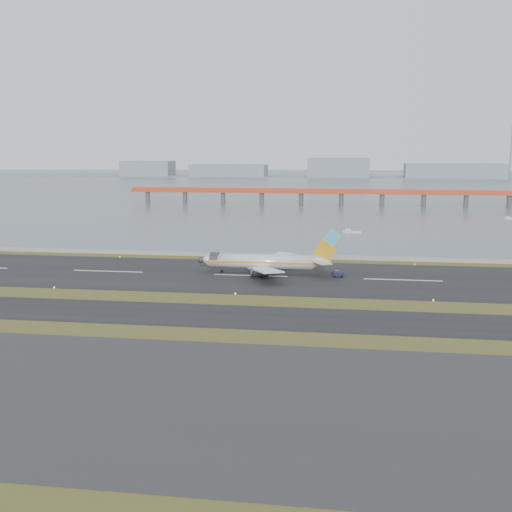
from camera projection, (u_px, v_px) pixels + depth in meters
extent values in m
plane|color=#414C1B|center=(229.00, 302.00, 142.52)|extent=(1000.00, 1000.00, 0.00)
cube|color=#2E2E31|center=(154.00, 395.00, 88.88)|extent=(1000.00, 50.00, 0.10)
cube|color=black|center=(218.00, 316.00, 130.81)|extent=(1000.00, 18.00, 0.10)
cube|color=black|center=(250.00, 276.00, 171.76)|extent=(1000.00, 45.00, 0.10)
cube|color=gray|center=(265.00, 256.00, 200.94)|extent=(1000.00, 2.50, 1.00)
cube|color=#465865|center=(324.00, 185.00, 591.04)|extent=(1400.00, 800.00, 1.30)
cube|color=#BC3F20|center=(341.00, 193.00, 382.10)|extent=(260.00, 5.00, 1.60)
cube|color=#BC3F20|center=(341.00, 190.00, 381.85)|extent=(260.00, 0.40, 1.40)
cylinder|color=#4C4C51|center=(185.00, 198.00, 396.91)|extent=(2.80, 2.80, 7.00)
cylinder|color=#4C4C51|center=(341.00, 200.00, 382.85)|extent=(2.80, 2.80, 7.00)
cylinder|color=#4C4C51|center=(509.00, 202.00, 368.80)|extent=(2.80, 2.80, 7.00)
cube|color=gray|center=(330.00, 177.00, 747.05)|extent=(1400.00, 80.00, 1.00)
cube|color=gray|center=(148.00, 168.00, 777.75)|extent=(60.00, 35.00, 18.00)
cube|color=gray|center=(229.00, 171.00, 763.45)|extent=(90.00, 35.00, 14.00)
cube|color=gray|center=(339.00, 168.00, 743.75)|extent=(70.00, 35.00, 22.00)
cube|color=gray|center=(454.00, 171.00, 725.21)|extent=(110.00, 35.00, 16.00)
cylinder|color=gray|center=(511.00, 151.00, 712.76)|extent=(1.80, 1.80, 60.00)
cylinder|color=silver|center=(262.00, 261.00, 173.59)|extent=(28.00, 3.80, 3.80)
cone|color=silver|center=(205.00, 260.00, 175.87)|extent=(3.20, 3.80, 3.80)
cone|color=silver|center=(322.00, 262.00, 171.17)|extent=(5.00, 3.80, 3.80)
cube|color=orange|center=(261.00, 263.00, 171.72)|extent=(31.00, 0.06, 0.45)
cube|color=orange|center=(263.00, 260.00, 175.46)|extent=(31.00, 0.06, 0.45)
cube|color=silver|center=(265.00, 270.00, 165.10)|extent=(11.31, 15.89, 1.66)
cube|color=silver|center=(273.00, 259.00, 181.67)|extent=(11.31, 15.89, 1.66)
cylinder|color=#343438|center=(260.00, 273.00, 167.98)|extent=(4.20, 2.10, 2.10)
cylinder|color=#343438|center=(266.00, 264.00, 179.68)|extent=(4.20, 2.10, 2.10)
cube|color=orange|center=(325.00, 251.00, 170.57)|extent=(6.80, 0.35, 6.85)
cube|color=#4DB4DA|center=(332.00, 238.00, 169.67)|extent=(4.85, 0.37, 4.90)
cube|color=silver|center=(322.00, 263.00, 167.34)|extent=(5.64, 6.80, 0.22)
cube|color=silver|center=(323.00, 258.00, 174.75)|extent=(5.64, 6.80, 0.22)
cylinder|color=black|center=(222.00, 271.00, 175.71)|extent=(0.80, 0.28, 0.80)
cylinder|color=black|center=(266.00, 274.00, 171.13)|extent=(1.00, 0.38, 1.00)
cylinder|color=black|center=(268.00, 270.00, 176.59)|extent=(1.00, 0.38, 1.00)
cube|color=#141837|center=(338.00, 274.00, 169.80)|extent=(3.14, 2.07, 1.09)
cube|color=#343438|center=(337.00, 271.00, 169.68)|extent=(1.47, 1.55, 0.64)
cylinder|color=black|center=(334.00, 277.00, 169.16)|extent=(0.67, 0.37, 0.64)
cylinder|color=black|center=(334.00, 275.00, 170.60)|extent=(0.67, 0.37, 0.64)
cylinder|color=black|center=(342.00, 277.00, 169.17)|extent=(0.67, 0.37, 0.64)
cylinder|color=black|center=(341.00, 275.00, 170.61)|extent=(0.67, 0.37, 0.64)
cube|color=silver|center=(352.00, 232.00, 257.28)|extent=(7.51, 2.86, 0.95)
cube|color=silver|center=(348.00, 230.00, 257.48)|extent=(2.22, 1.83, 0.95)
cube|color=silver|center=(510.00, 219.00, 306.02)|extent=(6.88, 3.85, 0.84)
cube|color=silver|center=(507.00, 217.00, 305.70)|extent=(2.23, 1.97, 0.84)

